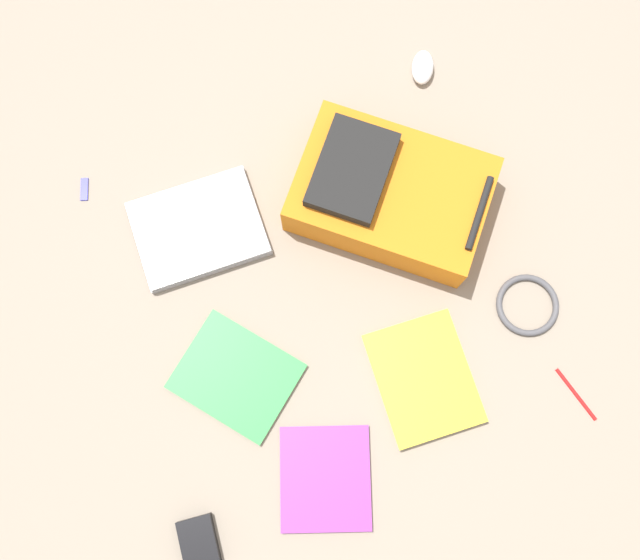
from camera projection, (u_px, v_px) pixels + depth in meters
name	position (u px, v px, depth m)	size (l,w,h in m)	color
ground_plane	(322.00, 286.00, 1.72)	(3.42, 3.42, 0.00)	gray
backpack	(388.00, 193.00, 1.70)	(0.54, 0.52, 0.16)	orange
laptop	(199.00, 229.00, 1.74)	(0.31, 0.24, 0.03)	#929296
book_manual	(423.00, 378.00, 1.66)	(0.23, 0.28, 0.02)	silver
book_blue	(236.00, 376.00, 1.67)	(0.33, 0.34, 0.01)	silver
book_red	(325.00, 478.00, 1.62)	(0.27, 0.29, 0.01)	silver
computer_mouse	(423.00, 67.00, 1.83)	(0.06, 0.10, 0.04)	silver
cable_coil	(527.00, 305.00, 1.70)	(0.15, 0.15, 0.01)	#4C4C51
power_brick	(199.00, 543.00, 1.58)	(0.08, 0.11, 0.03)	black
pen_black	(576.00, 394.00, 1.66)	(0.01, 0.01, 0.14)	red
usb_stick	(84.00, 189.00, 1.77)	(0.02, 0.06, 0.01)	#191999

